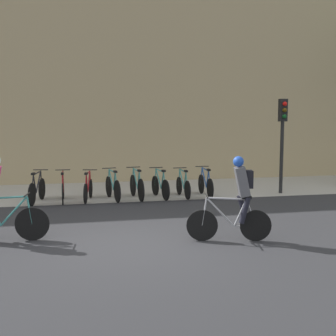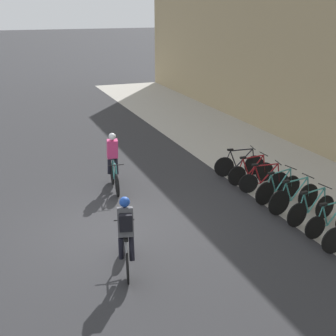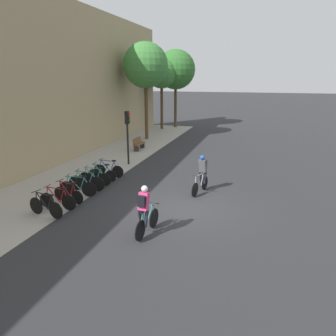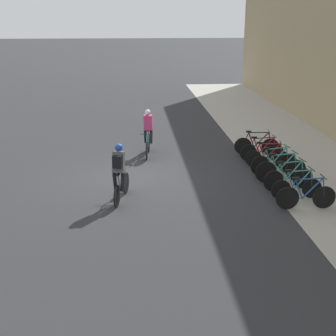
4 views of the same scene
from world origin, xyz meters
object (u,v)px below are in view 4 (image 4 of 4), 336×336
cyclist_grey (119,171)px  parked_bike_7 (306,196)px  parked_bike_3 (274,163)px  parked_bike_2 (268,157)px  parked_bike_0 (257,145)px  cyclist_pink (148,131)px  parked_bike_4 (281,169)px  parked_bike_6 (297,187)px  parked_bike_5 (288,178)px  parked_bike_1 (262,151)px

cyclist_grey → parked_bike_7: 5.32m
parked_bike_3 → parked_bike_7: 3.06m
cyclist_grey → parked_bike_2: bearing=119.3°
parked_bike_0 → parked_bike_7: 5.36m
cyclist_pink → parked_bike_4: bearing=50.5°
parked_bike_4 → parked_bike_0: bearing=-180.0°
cyclist_grey → cyclist_pink: bearing=168.3°
parked_bike_6 → parked_bike_5: bearing=180.0°
cyclist_pink → parked_bike_6: 6.56m
cyclist_pink → parked_bike_0: bearing=84.5°
parked_bike_1 → parked_bike_3: bearing=0.0°
cyclist_pink → parked_bike_1: cyclist_pink is taller
cyclist_grey → parked_bike_6: (0.14, 5.21, -0.57)m
cyclist_pink → cyclist_grey: size_ratio=1.01×
parked_bike_1 → parked_bike_2: bearing=-0.0°
parked_bike_5 → cyclist_grey: bearing=-83.2°
parked_bike_2 → parked_bike_4: size_ratio=0.90×
cyclist_grey → parked_bike_0: bearing=130.5°
parked_bike_3 → parked_bike_6: 2.30m
cyclist_grey → parked_bike_4: 5.42m
parked_bike_3 → parked_bike_6: bearing=-0.0°
parked_bike_5 → parked_bike_4: bearing=180.0°
parked_bike_2 → cyclist_grey: bearing=-60.7°
parked_bike_1 → parked_bike_7: (4.60, -0.00, 0.01)m
parked_bike_7 → parked_bike_4: bearing=180.0°
parked_bike_0 → parked_bike_1: (0.77, -0.00, -0.01)m
parked_bike_5 → parked_bike_2: bearing=-180.0°
cyclist_pink → parked_bike_3: 5.03m
parked_bike_6 → parked_bike_3: bearing=180.0°
parked_bike_3 → parked_bike_5: bearing=-0.0°
parked_bike_3 → parked_bike_5: size_ratio=1.03×
parked_bike_4 → parked_bike_6: parked_bike_4 is taller
parked_bike_2 → parked_bike_7: (3.83, 0.00, 0.02)m
parked_bike_2 → parked_bike_5: parked_bike_5 is taller
parked_bike_2 → parked_bike_7: 3.83m
parked_bike_2 → cyclist_pink: bearing=-114.7°
parked_bike_0 → parked_bike_4: bearing=0.0°
cyclist_grey → parked_bike_1: cyclist_grey is taller
parked_bike_3 → parked_bike_6: parked_bike_3 is taller
parked_bike_1 → parked_bike_7: size_ratio=0.97×
cyclist_grey → parked_bike_7: (0.91, 5.21, -0.55)m
parked_bike_0 → parked_bike_7: parked_bike_0 is taller
parked_bike_1 → parked_bike_6: parked_bike_1 is taller
cyclist_pink → parked_bike_2: 4.67m
parked_bike_2 → parked_bike_7: parked_bike_7 is taller
parked_bike_0 → parked_bike_4: parked_bike_4 is taller
parked_bike_1 → parked_bike_5: parked_bike_5 is taller
parked_bike_6 → parked_bike_7: parked_bike_7 is taller
parked_bike_7 → parked_bike_5: bearing=180.0°
parked_bike_4 → parked_bike_7: parked_bike_4 is taller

